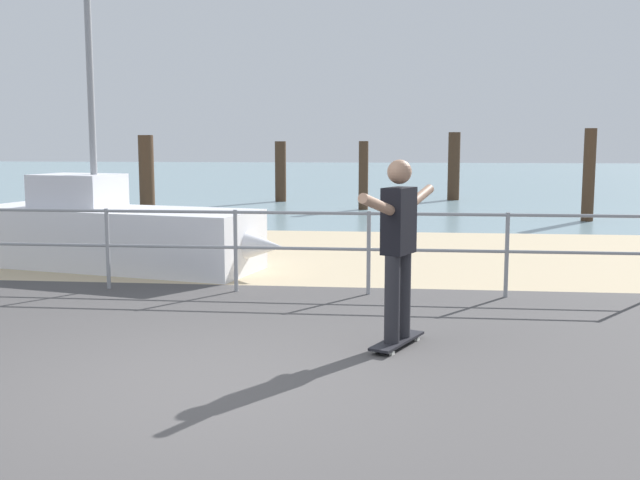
% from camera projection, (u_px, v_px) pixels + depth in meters
% --- Properties ---
extents(ground_plane, '(24.00, 10.00, 0.04)m').
position_uv_depth(ground_plane, '(149.00, 437.00, 4.83)').
color(ground_plane, '#474444').
rests_on(ground_plane, ground).
extents(beach_strip, '(24.00, 6.00, 0.04)m').
position_uv_depth(beach_strip, '(305.00, 253.00, 12.72)').
color(beach_strip, tan).
rests_on(beach_strip, ground).
extents(sea_surface, '(72.00, 50.00, 0.04)m').
position_uv_depth(sea_surface, '(370.00, 176.00, 40.32)').
color(sea_surface, '#75939E').
rests_on(sea_surface, ground).
extents(railing_fence, '(11.67, 0.05, 1.05)m').
position_uv_depth(railing_fence, '(171.00, 237.00, 9.41)').
color(railing_fence, gray).
rests_on(railing_fence, ground).
extents(sailboat, '(5.07, 2.39, 4.80)m').
position_uv_depth(sailboat, '(122.00, 234.00, 11.12)').
color(sailboat, silver).
rests_on(sailboat, ground).
extents(skateboard, '(0.51, 0.81, 0.08)m').
position_uv_depth(skateboard, '(397.00, 341.00, 6.89)').
color(skateboard, black).
rests_on(skateboard, ground).
extents(skateboarder, '(0.68, 1.35, 1.65)m').
position_uv_depth(skateboarder, '(399.00, 239.00, 6.76)').
color(skateboarder, '#26262B').
rests_on(skateboarder, skateboard).
extents(groyne_post_0, '(0.38, 0.38, 2.04)m').
position_uv_depth(groyne_post_0, '(147.00, 176.00, 18.98)').
color(groyne_post_0, '#422D1E').
rests_on(groyne_post_0, ground).
extents(groyne_post_1, '(0.34, 0.34, 1.88)m').
position_uv_depth(groyne_post_1, '(281.00, 172.00, 23.26)').
color(groyne_post_1, '#422D1E').
rests_on(groyne_post_1, ground).
extents(groyne_post_2, '(0.26, 0.26, 1.89)m').
position_uv_depth(groyne_post_2, '(363.00, 176.00, 20.49)').
color(groyne_post_2, '#422D1E').
rests_on(groyne_post_2, ground).
extents(groyne_post_3, '(0.38, 0.38, 2.17)m').
position_uv_depth(groyne_post_3, '(454.00, 167.00, 23.82)').
color(groyne_post_3, '#422D1E').
rests_on(groyne_post_3, ground).
extents(groyne_post_4, '(0.28, 0.28, 2.19)m').
position_uv_depth(groyne_post_4, '(589.00, 175.00, 17.52)').
color(groyne_post_4, '#422D1E').
rests_on(groyne_post_4, ground).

